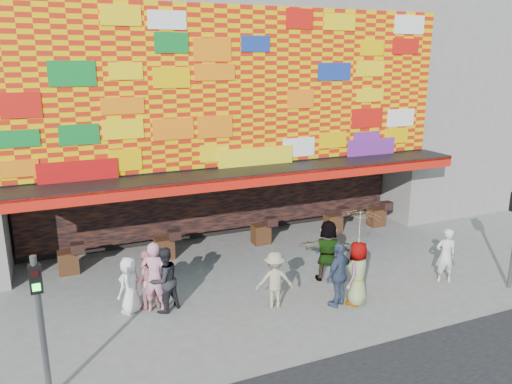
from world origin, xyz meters
TOP-DOWN VIEW (x-y plane):
  - ground at (0.00, 0.00)m, footprint 90.00×90.00m
  - shop_building at (0.00, 8.18)m, footprint 15.20×9.40m
  - neighbor_right at (13.00, 8.00)m, footprint 11.00×8.00m
  - signal_left at (-6.20, -1.50)m, footprint 0.22×0.20m
  - ped_a at (-4.14, 1.37)m, footprint 0.88×0.86m
  - ped_b at (-3.53, 1.15)m, footprint 0.84×0.72m
  - ped_c at (-3.31, 1.08)m, footprint 1.07×0.98m
  - ped_d at (-0.57, 0.14)m, footprint 1.11×0.80m
  - ped_e at (1.04, -0.46)m, footprint 1.14×0.84m
  - ped_f at (1.61, 1.06)m, footprint 1.77×1.32m
  - ped_g at (1.56, -0.56)m, footprint 1.03×0.96m
  - ped_h at (4.74, -0.43)m, footprint 0.71×0.59m
  - ped_i at (-3.68, 1.47)m, footprint 0.86×0.72m
  - parasol at (1.56, -0.56)m, footprint 1.07×1.09m

SIDE VIEW (x-z plane):
  - ground at x=0.00m, z-range 0.00..0.00m
  - ped_a at x=-4.14m, z-range 0.00..1.53m
  - ped_d at x=-0.57m, z-range 0.00..1.55m
  - ped_i at x=-3.68m, z-range 0.00..1.62m
  - ped_h at x=4.74m, z-range 0.00..1.66m
  - ped_g at x=1.56m, z-range 0.00..1.76m
  - ped_c at x=-3.31m, z-range 0.00..1.76m
  - ped_e at x=1.04m, z-range 0.00..1.80m
  - ped_f at x=1.61m, z-range 0.00..1.86m
  - ped_b at x=-3.53m, z-range 0.00..1.93m
  - signal_left at x=-6.20m, z-range 0.36..3.36m
  - parasol at x=1.56m, z-range 1.22..3.11m
  - shop_building at x=0.00m, z-range 0.23..10.23m
  - neighbor_right at x=13.00m, z-range 0.00..12.00m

